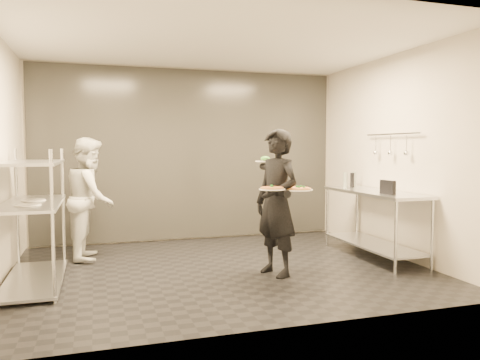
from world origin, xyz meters
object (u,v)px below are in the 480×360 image
object	(u,v)px
pos_monitor	(388,187)
bottle_dark	(352,180)
pass_rack	(33,215)
pizza_plate_near	(272,188)
bottle_green	(345,180)
pizza_plate_far	(297,189)
prep_counter	(374,212)
bottle_clear	(354,179)
waiter	(277,202)
chef	(91,198)
salad_plate	(265,160)

from	to	relation	value
pos_monitor	bottle_dark	distance (m)	1.12
pass_rack	pizza_plate_near	distance (m)	2.66
pos_monitor	bottle_green	xyz separation A→B (m)	(-0.07, 0.93, 0.03)
pos_monitor	bottle_dark	bearing A→B (deg)	77.52
pizza_plate_far	pass_rack	bearing A→B (deg)	167.89
pizza_plate_far	bottle_dark	bearing A→B (deg)	40.73
prep_counter	bottle_green	world-z (taller)	bottle_green
bottle_clear	bottle_dark	distance (m)	0.21
pos_monitor	pizza_plate_far	bearing A→B (deg)	-178.28
waiter	bottle_clear	world-z (taller)	waiter
prep_counter	pizza_plate_near	xyz separation A→B (m)	(-1.77, -0.68, 0.43)
pass_rack	bottle_dark	bearing A→B (deg)	8.32
pass_rack	bottle_green	bearing A→B (deg)	6.30
waiter	prep_counter	bearing A→B (deg)	84.42
prep_counter	pizza_plate_far	xyz separation A→B (m)	(-1.43, -0.62, 0.41)
pizza_plate_far	pos_monitor	world-z (taller)	pos_monitor
pos_monitor	bottle_dark	world-z (taller)	bottle_dark
pos_monitor	waiter	bearing A→B (deg)	174.03
pass_rack	pizza_plate_near	size ratio (longest dim) A/B	5.44
chef	pizza_plate_near	bearing A→B (deg)	-126.66
prep_counter	pizza_plate_near	bearing A→B (deg)	-158.97
pizza_plate_near	pos_monitor	world-z (taller)	pos_monitor
salad_plate	bottle_dark	distance (m)	1.89
prep_counter	bottle_clear	size ratio (longest dim) A/B	8.16
pizza_plate_near	bottle_green	world-z (taller)	bottle_green
pass_rack	bottle_clear	size ratio (longest dim) A/B	7.25
chef	waiter	bearing A→B (deg)	-120.56
salad_plate	bottle_green	bearing A→B (deg)	22.21
chef	bottle_clear	world-z (taller)	chef
chef	pizza_plate_near	world-z (taller)	chef
chef	pizza_plate_far	bearing A→B (deg)	-121.32
pizza_plate_far	bottle_clear	bearing A→B (deg)	41.93
bottle_clear	pizza_plate_near	bearing A→B (deg)	-142.40
waiter	pos_monitor	bearing A→B (deg)	67.92
salad_plate	bottle_clear	size ratio (longest dim) A/B	1.12
bottle_green	bottle_dark	xyz separation A→B (m)	(0.22, 0.18, -0.01)
prep_counter	bottle_clear	distance (m)	0.91
bottle_green	bottle_dark	size ratio (longest dim) A/B	1.11
salad_plate	prep_counter	bearing A→B (deg)	4.96
waiter	bottle_green	distance (m)	1.70
salad_plate	pos_monitor	world-z (taller)	salad_plate
chef	salad_plate	world-z (taller)	chef
salad_plate	bottle_green	xyz separation A→B (m)	(1.46, 0.60, -0.33)
chef	salad_plate	distance (m)	2.48
pos_monitor	salad_plate	bearing A→B (deg)	163.03
pizza_plate_far	bottle_clear	distance (m)	2.13
pizza_plate_near	salad_plate	bearing A→B (deg)	77.80
bottle_green	pos_monitor	bearing A→B (deg)	-85.74
prep_counter	bottle_dark	distance (m)	0.75
chef	pos_monitor	world-z (taller)	chef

